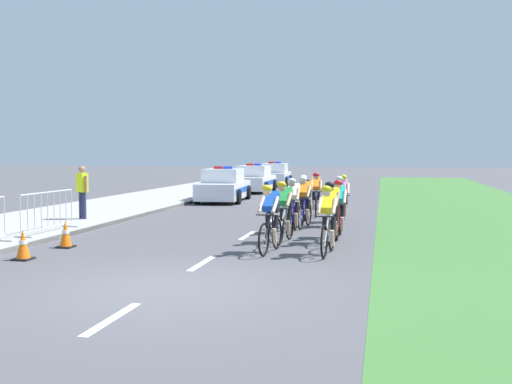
# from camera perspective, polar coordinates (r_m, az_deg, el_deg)

# --- Properties ---
(ground_plane) EXTENTS (160.00, 160.00, 0.00)m
(ground_plane) POSITION_cam_1_polar(r_m,az_deg,el_deg) (9.83, -9.18, -9.25)
(ground_plane) COLOR #4C4C51
(sidewalk_slab) EXTENTS (4.72, 60.00, 0.12)m
(sidewalk_slab) POSITION_cam_1_polar(r_m,az_deg,el_deg) (25.26, -12.19, -1.10)
(sidewalk_slab) COLOR #A3A099
(sidewalk_slab) RESTS_ON ground
(kerb_edge) EXTENTS (0.16, 60.00, 0.13)m
(kerb_edge) POSITION_cam_1_polar(r_m,az_deg,el_deg) (24.41, -7.30, -1.20)
(kerb_edge) COLOR #9E9E99
(kerb_edge) RESTS_ON ground
(grass_verge) EXTENTS (7.00, 60.00, 0.01)m
(grass_verge) POSITION_cam_1_polar(r_m,az_deg,el_deg) (23.25, 20.44, -1.82)
(grass_verge) COLOR #3D7033
(grass_verge) RESTS_ON ground
(lane_markings_centre) EXTENTS (0.14, 21.60, 0.01)m
(lane_markings_centre) POSITION_cam_1_polar(r_m,az_deg,el_deg) (17.60, 0.62, -3.35)
(lane_markings_centre) COLOR white
(lane_markings_centre) RESTS_ON ground
(cyclist_lead) EXTENTS (0.45, 1.72, 1.56)m
(cyclist_lead) POSITION_cam_1_polar(r_m,az_deg,el_deg) (12.90, 1.41, -2.51)
(cyclist_lead) COLOR black
(cyclist_lead) RESTS_ON ground
(cyclist_second) EXTENTS (0.44, 1.72, 1.56)m
(cyclist_second) POSITION_cam_1_polar(r_m,az_deg,el_deg) (12.71, 7.05, -2.64)
(cyclist_second) COLOR black
(cyclist_second) RESTS_ON ground
(cyclist_third) EXTENTS (0.45, 1.72, 1.56)m
(cyclist_third) POSITION_cam_1_polar(r_m,az_deg,el_deg) (14.38, 2.79, -1.85)
(cyclist_third) COLOR black
(cyclist_third) RESTS_ON ground
(cyclist_fourth) EXTENTS (0.46, 1.72, 1.56)m
(cyclist_fourth) POSITION_cam_1_polar(r_m,az_deg,el_deg) (14.33, 7.41, -1.90)
(cyclist_fourth) COLOR black
(cyclist_fourth) RESTS_ON ground
(cyclist_fifth) EXTENTS (0.42, 1.72, 1.56)m
(cyclist_fifth) POSITION_cam_1_polar(r_m,az_deg,el_deg) (16.12, 3.63, -1.23)
(cyclist_fifth) COLOR black
(cyclist_fifth) RESTS_ON ground
(cyclist_sixth) EXTENTS (0.42, 1.72, 1.56)m
(cyclist_sixth) POSITION_cam_1_polar(r_m,az_deg,el_deg) (15.29, 8.10, -1.54)
(cyclist_sixth) COLOR black
(cyclist_sixth) RESTS_ON ground
(cyclist_seventh) EXTENTS (0.45, 1.72, 1.56)m
(cyclist_seventh) POSITION_cam_1_polar(r_m,az_deg,el_deg) (17.24, 4.77, -0.90)
(cyclist_seventh) COLOR black
(cyclist_seventh) RESTS_ON ground
(cyclist_eighth) EXTENTS (0.44, 1.72, 1.56)m
(cyclist_eighth) POSITION_cam_1_polar(r_m,az_deg,el_deg) (17.63, 8.10, -0.82)
(cyclist_eighth) COLOR black
(cyclist_eighth) RESTS_ON ground
(cyclist_ninth) EXTENTS (0.43, 1.72, 1.56)m
(cyclist_ninth) POSITION_cam_1_polar(r_m,az_deg,el_deg) (18.33, 4.70, -0.61)
(cyclist_ninth) COLOR black
(cyclist_ninth) RESTS_ON ground
(cyclist_tenth) EXTENTS (0.43, 1.72, 1.56)m
(cyclist_tenth) POSITION_cam_1_polar(r_m,az_deg,el_deg) (18.74, 8.49, -0.54)
(cyclist_tenth) COLOR black
(cyclist_tenth) RESTS_ON ground
(cyclist_eleventh) EXTENTS (0.44, 1.72, 1.56)m
(cyclist_eleventh) POSITION_cam_1_polar(r_m,az_deg,el_deg) (20.43, 5.89, -0.16)
(cyclist_eleventh) COLOR black
(cyclist_eleventh) RESTS_ON ground
(police_car_nearest) EXTENTS (2.23, 4.51, 1.59)m
(police_car_nearest) POSITION_cam_1_polar(r_m,az_deg,el_deg) (26.42, -3.17, 0.55)
(police_car_nearest) COLOR silver
(police_car_nearest) RESTS_ON ground
(police_car_second) EXTENTS (2.06, 4.43, 1.59)m
(police_car_second) POSITION_cam_1_polar(r_m,az_deg,el_deg) (32.65, -0.18, 1.20)
(police_car_second) COLOR white
(police_car_second) RESTS_ON ground
(police_car_third) EXTENTS (2.18, 4.49, 1.59)m
(police_car_third) POSITION_cam_1_polar(r_m,az_deg,el_deg) (38.88, 1.84, 1.63)
(police_car_third) COLOR silver
(police_car_third) RESTS_ON ground
(crowd_barrier_middle) EXTENTS (0.56, 2.32, 1.07)m
(crowd_barrier_middle) POSITION_cam_1_polar(r_m,az_deg,el_deg) (16.37, -19.65, -1.87)
(crowd_barrier_middle) COLOR #B7BABF
(crowd_barrier_middle) RESTS_ON sidewalk_slab
(traffic_cone_near) EXTENTS (0.36, 0.36, 0.64)m
(traffic_cone_near) POSITION_cam_1_polar(r_m,az_deg,el_deg) (14.37, -18.09, -3.95)
(traffic_cone_near) COLOR black
(traffic_cone_near) RESTS_ON ground
(traffic_cone_mid) EXTENTS (0.36, 0.36, 0.64)m
(traffic_cone_mid) POSITION_cam_1_polar(r_m,az_deg,el_deg) (13.05, -21.78, -4.82)
(traffic_cone_mid) COLOR black
(traffic_cone_mid) RESTS_ON ground
(spectator_closest) EXTENTS (0.49, 0.37, 1.68)m
(spectator_closest) POSITION_cam_1_polar(r_m,az_deg,el_deg) (19.23, -16.60, 0.33)
(spectator_closest) COLOR #23284C
(spectator_closest) RESTS_ON sidewalk_slab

